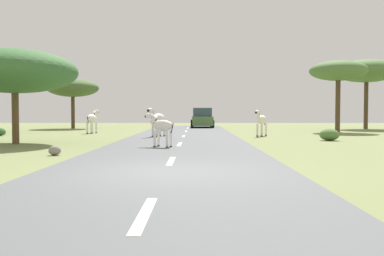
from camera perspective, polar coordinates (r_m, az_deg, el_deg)
ground_plane at (r=9.59m, az=-3.38°, el=-6.26°), size 90.00×90.00×0.00m
road at (r=9.59m, az=-3.60°, el=-6.11°), size 6.00×64.00×0.05m
lane_markings at (r=8.60m, az=-4.08°, el=-6.89°), size 0.16×56.00×0.01m
zebra_0 at (r=23.28m, az=-4.75°, el=1.28°), size 1.07×1.63×1.67m
zebra_1 at (r=16.27m, az=-4.29°, el=0.27°), size 1.29×0.99×1.37m
zebra_2 at (r=24.61m, az=9.50°, el=1.10°), size 1.03×1.57×1.60m
zebra_3 at (r=28.40m, az=-13.55°, el=1.28°), size 0.67×1.74×1.66m
car_0 at (r=37.30m, az=1.39°, el=1.32°), size 2.09×4.38×1.74m
tree_0 at (r=20.08m, az=-23.20°, el=7.14°), size 5.48×5.48×4.17m
tree_2 at (r=38.28m, az=22.87°, el=7.20°), size 5.41×5.41×5.84m
tree_3 at (r=31.59m, az=19.47°, el=7.36°), size 4.04×4.04×5.08m
tree_4 at (r=37.40m, az=-16.08°, el=5.30°), size 4.46×4.46×4.30m
bush_0 at (r=21.65m, az=18.37°, el=-0.88°), size 0.97×0.88×0.58m
rock_0 at (r=14.24m, az=-18.36°, el=-2.97°), size 0.40×0.32×0.31m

